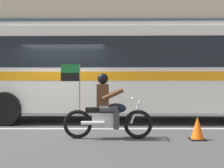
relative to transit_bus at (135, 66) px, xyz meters
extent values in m
plane|color=#3D3D3F|center=(-2.27, -1.19, -1.88)|extent=(60.00, 60.00, 0.00)
cube|color=gray|center=(-2.27, 3.91, -1.81)|extent=(28.00, 3.80, 0.15)
cube|color=silver|center=(-2.27, -1.79, -1.88)|extent=(26.60, 0.14, 0.01)
cube|color=#B2A893|center=(-2.27, 6.21, 3.94)|extent=(28.00, 0.80, 11.65)
cube|color=#384C60|center=(-2.27, 5.77, 2.19)|extent=(25.76, 0.10, 1.40)
cube|color=white|center=(0.00, 0.01, -0.15)|extent=(13.16, 2.85, 2.70)
cube|color=black|center=(0.00, 0.01, 0.40)|extent=(12.12, 2.86, 0.96)
cube|color=orange|center=(0.00, 0.01, -0.35)|extent=(12.90, 2.87, 0.28)
cube|color=silver|center=(0.00, 0.01, 1.26)|extent=(12.90, 2.71, 0.16)
cylinder|color=black|center=(-4.06, -1.17, -1.36)|extent=(1.04, 0.30, 1.04)
torus|color=black|center=(-0.12, -3.22, -1.54)|extent=(0.69, 0.10, 0.69)
torus|color=black|center=(-1.57, -3.21, -1.54)|extent=(0.69, 0.10, 0.69)
cube|color=silver|center=(-0.90, -3.22, -1.44)|extent=(0.64, 0.28, 0.36)
ellipsoid|color=black|center=(-0.65, -3.22, -1.16)|extent=(0.48, 0.28, 0.24)
cube|color=black|center=(-1.10, -3.21, -1.20)|extent=(0.56, 0.26, 0.12)
cylinder|color=silver|center=(-0.18, -3.22, -1.24)|extent=(0.28, 0.06, 0.58)
cylinder|color=silver|center=(-0.26, -3.22, -0.92)|extent=(0.04, 0.64, 0.04)
cylinder|color=silver|center=(-1.20, -3.37, -1.49)|extent=(0.55, 0.09, 0.09)
cube|color=#4C2D19|center=(-0.97, -3.22, -0.86)|extent=(0.28, 0.36, 0.56)
sphere|color=black|center=(-0.97, -3.22, -0.45)|extent=(0.26, 0.26, 0.26)
cylinder|color=#38383D|center=(-0.83, -3.04, -1.16)|extent=(0.42, 0.15, 0.15)
cylinder|color=#38383D|center=(-0.65, -3.04, -1.40)|extent=(0.13, 0.13, 0.46)
cylinder|color=#38383D|center=(-0.83, -3.40, -1.16)|extent=(0.42, 0.15, 0.15)
cylinder|color=#38383D|center=(-0.65, -3.40, -1.40)|extent=(0.13, 0.13, 0.46)
cylinder|color=#4C2D19|center=(-0.73, -3.02, -0.82)|extent=(0.52, 0.11, 0.32)
cylinder|color=#4C2D19|center=(-0.73, -3.42, -0.82)|extent=(0.52, 0.11, 0.32)
cylinder|color=olive|center=(-1.52, -3.21, -0.73)|extent=(0.02, 0.02, 1.25)
cube|color=#197233|center=(-1.75, -3.21, -0.21)|extent=(0.44, 0.02, 0.20)
cube|color=black|center=(-1.75, -3.21, -0.41)|extent=(0.44, 0.02, 0.20)
cone|color=#EA590F|center=(1.25, -3.37, -1.61)|extent=(0.32, 0.32, 0.55)
cube|color=black|center=(1.25, -3.37, -1.87)|extent=(0.36, 0.36, 0.03)
camera|label=1|loc=(-0.75, -10.25, -0.50)|focal=47.21mm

